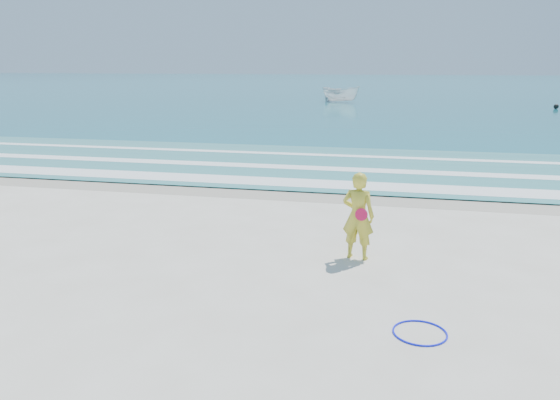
# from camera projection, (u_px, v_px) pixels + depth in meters

# --- Properties ---
(ground) EXTENTS (400.00, 400.00, 0.00)m
(ground) POSITION_uv_depth(u_px,v_px,m) (212.00, 308.00, 9.64)
(ground) COLOR silver
(ground) RESTS_ON ground
(wet_sand) EXTENTS (400.00, 2.40, 0.00)m
(wet_sand) POSITION_uv_depth(u_px,v_px,m) (302.00, 193.00, 18.16)
(wet_sand) COLOR #B2A893
(wet_sand) RESTS_ON ground
(ocean) EXTENTS (400.00, 190.00, 0.04)m
(ocean) POSITION_uv_depth(u_px,v_px,m) (387.00, 85.00, 109.05)
(ocean) COLOR #19727F
(ocean) RESTS_ON ground
(shallow) EXTENTS (400.00, 10.00, 0.01)m
(shallow) POSITION_uv_depth(u_px,v_px,m) (323.00, 165.00, 22.88)
(shallow) COLOR #59B7AD
(shallow) RESTS_ON ocean
(foam_near) EXTENTS (400.00, 1.40, 0.01)m
(foam_near) POSITION_uv_depth(u_px,v_px,m) (309.00, 183.00, 19.38)
(foam_near) COLOR white
(foam_near) RESTS_ON shallow
(foam_mid) EXTENTS (400.00, 0.90, 0.01)m
(foam_mid) POSITION_uv_depth(u_px,v_px,m) (321.00, 168.00, 22.12)
(foam_mid) COLOR white
(foam_mid) RESTS_ON shallow
(foam_far) EXTENTS (400.00, 0.60, 0.01)m
(foam_far) POSITION_uv_depth(u_px,v_px,m) (331.00, 155.00, 25.25)
(foam_far) COLOR white
(foam_far) RESTS_ON shallow
(hoop) EXTENTS (1.03, 1.03, 0.03)m
(hoop) POSITION_uv_depth(u_px,v_px,m) (420.00, 333.00, 8.71)
(hoop) COLOR #0E18FF
(hoop) RESTS_ON ground
(boat) EXTENTS (4.84, 3.38, 1.75)m
(boat) POSITION_uv_depth(u_px,v_px,m) (341.00, 94.00, 59.37)
(boat) COLOR white
(boat) RESTS_ON ocean
(buoy) EXTENTS (0.46, 0.46, 0.46)m
(buoy) POSITION_uv_depth(u_px,v_px,m) (556.00, 107.00, 50.73)
(buoy) COLOR black
(buoy) RESTS_ON ocean
(woman) EXTENTS (0.78, 0.59, 1.94)m
(woman) POSITION_uv_depth(u_px,v_px,m) (358.00, 216.00, 11.86)
(woman) COLOR gold
(woman) RESTS_ON ground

